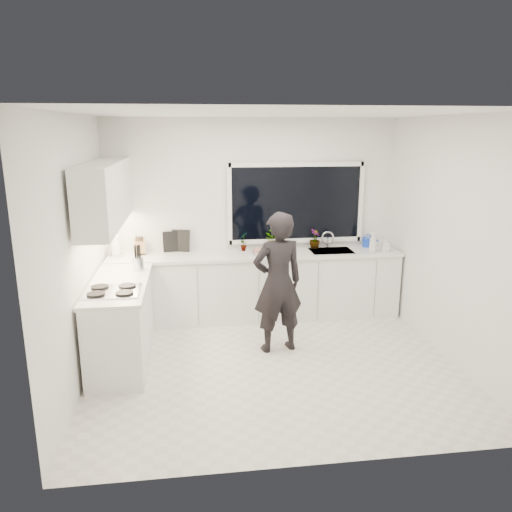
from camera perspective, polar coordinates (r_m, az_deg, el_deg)
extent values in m
cube|color=beige|center=(5.71, 1.97, -12.31)|extent=(4.00, 3.50, 0.02)
cube|color=white|center=(6.95, -0.35, 4.39)|extent=(4.00, 0.02, 2.70)
cube|color=white|center=(5.30, -19.87, 0.37)|extent=(0.02, 3.50, 2.70)
cube|color=white|center=(5.92, 21.66, 1.61)|extent=(0.02, 3.50, 2.70)
cube|color=white|center=(5.11, 2.24, 16.12)|extent=(4.00, 3.50, 0.02)
cube|color=black|center=(6.99, 4.60, 6.06)|extent=(1.80, 0.02, 1.00)
cube|color=white|center=(6.87, -0.01, -3.55)|extent=(3.92, 0.58, 0.88)
cube|color=white|center=(5.83, -15.12, -7.39)|extent=(0.58, 1.60, 0.88)
cube|color=silver|center=(6.73, 0.00, 0.15)|extent=(3.94, 0.62, 0.04)
cube|color=silver|center=(5.68, -15.42, -3.08)|extent=(0.62, 1.60, 0.04)
cube|color=white|center=(5.85, -16.78, 6.85)|extent=(0.34, 2.10, 0.70)
cube|color=silver|center=(6.96, 8.58, 0.21)|extent=(0.58, 0.42, 0.14)
cylinder|color=silver|center=(7.12, 8.19, 1.85)|extent=(0.03, 0.03, 0.22)
cube|color=black|center=(5.35, -16.14, -3.84)|extent=(0.56, 0.48, 0.03)
imported|color=black|center=(5.76, 2.51, -3.07)|extent=(0.67, 0.51, 1.66)
cube|color=silver|center=(6.73, 1.64, 0.45)|extent=(0.52, 0.41, 0.03)
cube|color=#B31A17|center=(6.73, 1.64, 0.59)|extent=(0.47, 0.36, 0.01)
cylinder|color=#1438BF|center=(7.26, 12.60, 1.54)|extent=(0.17, 0.17, 0.13)
cylinder|color=white|center=(6.82, -15.73, 1.08)|extent=(0.13, 0.13, 0.26)
cube|color=#9A7A47|center=(6.83, -13.13, 1.09)|extent=(0.14, 0.12, 0.22)
cylinder|color=silver|center=(6.07, -13.33, -0.87)|extent=(0.16, 0.16, 0.16)
cube|color=black|center=(6.89, -9.68, 1.64)|extent=(0.22, 0.04, 0.28)
cube|color=black|center=(6.88, -8.60, 1.75)|extent=(0.24, 0.09, 0.30)
imported|color=#26662D|center=(6.85, -1.43, 1.69)|extent=(0.15, 0.17, 0.26)
imported|color=#26662D|center=(6.90, 1.86, 1.84)|extent=(0.33, 0.33, 0.28)
imported|color=#26662D|center=(6.93, 3.29, 1.86)|extent=(0.19, 0.19, 0.27)
imported|color=#26662D|center=(7.02, 6.74, 1.95)|extent=(0.21, 0.21, 0.27)
imported|color=#D8BF66|center=(6.95, 13.24, 1.54)|extent=(0.15, 0.15, 0.27)
imported|color=#D8BF66|center=(7.03, 14.59, 1.30)|extent=(0.11, 0.11, 0.20)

